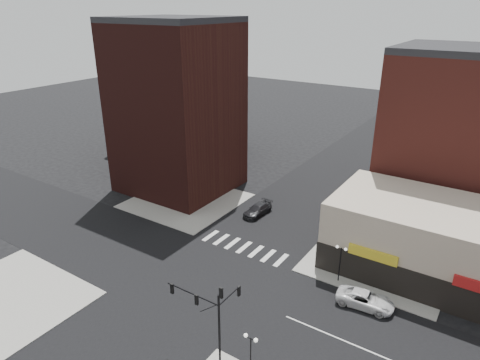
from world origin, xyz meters
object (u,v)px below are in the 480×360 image
Objects in this scene: street_lamp_se_a at (251,346)px; white_suv at (365,299)px; traffic_signal at (212,309)px; dark_sedan_north at (258,210)px; street_lamp_ne at (341,255)px.

street_lamp_se_a reaches higher than white_suv.
dark_sedan_north is (-10.53, 24.42, -4.22)m from traffic_signal.
street_lamp_se_a is 0.81× the size of dark_sedan_north.
street_lamp_se_a is at bearing -93.58° from street_lamp_ne.
street_lamp_se_a is 28.56m from dark_sedan_north.
white_suv is (4.67, 13.63, -2.52)m from street_lamp_se_a.
street_lamp_ne is at bearing -25.53° from dark_sedan_north.
street_lamp_se_a is (3.76, -0.17, -1.67)m from traffic_signal.
street_lamp_se_a is at bearing -56.03° from dark_sedan_north.
street_lamp_ne is 0.81× the size of dark_sedan_north.
street_lamp_ne is (1.00, 16.00, 0.00)m from street_lamp_se_a.
dark_sedan_north is at bearing 150.67° from street_lamp_ne.
traffic_signal reaches higher than white_suv.
white_suv is (3.67, -2.37, -2.52)m from street_lamp_ne.
white_suv is (8.44, 13.46, -4.20)m from traffic_signal.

